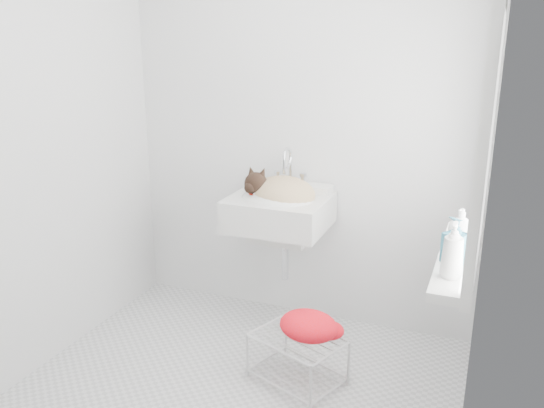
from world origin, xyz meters
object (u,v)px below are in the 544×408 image
at_px(wire_rack, 297,356).
at_px(bottle_a, 450,277).
at_px(sink, 279,197).
at_px(bottle_b, 454,263).
at_px(cat, 281,191).
at_px(bottle_c, 460,239).

relative_size(wire_rack, bottle_a, 2.27).
xyz_separation_m(sink, bottle_b, (1.03, -0.64, 0.00)).
bearing_deg(sink, bottle_b, -31.95).
height_order(cat, bottle_c, cat).
relative_size(cat, bottle_b, 2.07).
height_order(wire_rack, bottle_a, bottle_a).
relative_size(bottle_b, bottle_c, 1.33).
height_order(bottle_a, bottle_c, bottle_a).
bearing_deg(sink, cat, -50.22).
bearing_deg(bottle_a, sink, 142.19).
relative_size(bottle_a, bottle_c, 1.33).
height_order(sink, bottle_c, sink).
height_order(cat, bottle_b, cat).
xyz_separation_m(bottle_a, bottle_b, (0.00, 0.16, 0.00)).
xyz_separation_m(bottle_b, bottle_c, (0.00, 0.31, 0.00)).
distance_m(cat, bottle_a, 1.29).
height_order(cat, wire_rack, cat).
bearing_deg(bottle_b, bottle_c, 90.00).
height_order(sink, bottle_b, sink).
relative_size(cat, wire_rack, 0.91).
distance_m(cat, wire_rack, 0.93).
xyz_separation_m(bottle_a, bottle_c, (0.00, 0.47, 0.00)).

